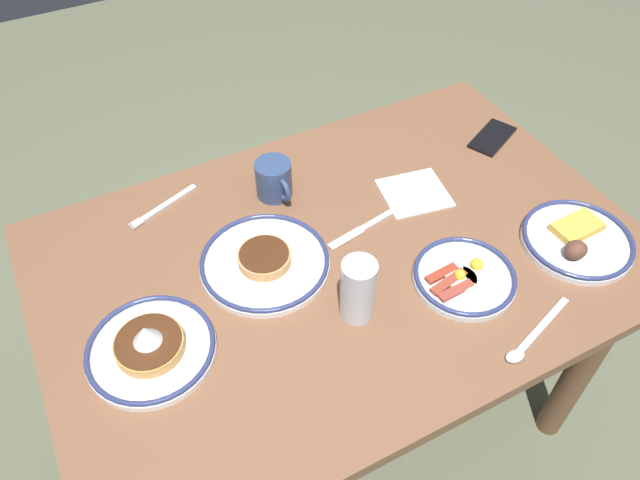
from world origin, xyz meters
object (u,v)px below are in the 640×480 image
(coffee_mug, at_px, (274,179))
(plate_far_side, at_px, (577,240))
(plate_near_main, at_px, (265,262))
(cell_phone, at_px, (492,137))
(paper_napkin, at_px, (414,193))
(fork_near, at_px, (163,206))
(drinking_glass, at_px, (358,292))
(plate_center_pancakes, at_px, (465,277))
(tea_spoon, at_px, (531,339))
(butter_knife, at_px, (366,226))
(plate_far_companion, at_px, (150,347))

(coffee_mug, bearing_deg, plate_far_side, 138.75)
(plate_near_main, relative_size, coffee_mug, 2.36)
(cell_phone, distance_m, paper_napkin, 0.31)
(fork_near, bearing_deg, drinking_glass, 118.24)
(plate_center_pancakes, distance_m, coffee_mug, 0.49)
(cell_phone, distance_m, tea_spoon, 0.62)
(plate_far_side, bearing_deg, plate_center_pancakes, -6.21)
(drinking_glass, height_order, fork_near, drinking_glass)
(butter_knife, bearing_deg, fork_near, -35.29)
(cell_phone, height_order, paper_napkin, cell_phone)
(plate_near_main, xyz_separation_m, cell_phone, (-0.70, -0.13, -0.01))
(drinking_glass, distance_m, paper_napkin, 0.38)
(paper_napkin, height_order, butter_knife, butter_knife)
(plate_far_companion, height_order, cell_phone, plate_far_companion)
(fork_near, bearing_deg, plate_center_pancakes, 134.26)
(drinking_glass, height_order, paper_napkin, drinking_glass)
(plate_far_companion, height_order, tea_spoon, plate_far_companion)
(paper_napkin, bearing_deg, drinking_glass, 38.83)
(plate_near_main, distance_m, cell_phone, 0.71)
(plate_center_pancakes, xyz_separation_m, fork_near, (0.49, -0.50, -0.01))
(plate_far_side, relative_size, paper_napkin, 1.60)
(coffee_mug, xyz_separation_m, drinking_glass, (-0.00, 0.39, 0.02))
(plate_center_pancakes, bearing_deg, coffee_mug, -60.62)
(drinking_glass, xyz_separation_m, cell_phone, (-0.59, -0.32, -0.06))
(paper_napkin, bearing_deg, cell_phone, -164.33)
(coffee_mug, bearing_deg, plate_far_companion, 37.02)
(plate_far_side, distance_m, coffee_mug, 0.69)
(plate_near_main, height_order, tea_spoon, plate_near_main)
(drinking_glass, distance_m, cell_phone, 0.67)
(drinking_glass, bearing_deg, cell_phone, -151.56)
(plate_far_companion, distance_m, drinking_glass, 0.40)
(plate_far_companion, height_order, butter_knife, plate_far_companion)
(drinking_glass, bearing_deg, tea_spoon, 141.10)
(fork_near, height_order, butter_knife, same)
(plate_near_main, bearing_deg, drinking_glass, 120.35)
(plate_center_pancakes, bearing_deg, cell_phone, -134.95)
(plate_far_side, bearing_deg, fork_near, -34.72)
(plate_far_companion, xyz_separation_m, fork_near, (-0.14, -0.37, -0.02))
(plate_center_pancakes, height_order, fork_near, plate_center_pancakes)
(plate_center_pancakes, bearing_deg, butter_knife, -65.95)
(coffee_mug, height_order, butter_knife, coffee_mug)
(drinking_glass, bearing_deg, fork_near, -61.76)
(plate_far_side, distance_m, paper_napkin, 0.37)
(plate_far_side, distance_m, fork_near, 0.93)
(tea_spoon, bearing_deg, plate_center_pancakes, -81.92)
(paper_napkin, xyz_separation_m, butter_knife, (0.16, 0.04, 0.00))
(tea_spoon, bearing_deg, paper_napkin, -94.01)
(drinking_glass, bearing_deg, butter_knife, -125.20)
(plate_center_pancakes, relative_size, fork_near, 1.18)
(plate_far_companion, xyz_separation_m, coffee_mug, (-0.39, -0.29, 0.03))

